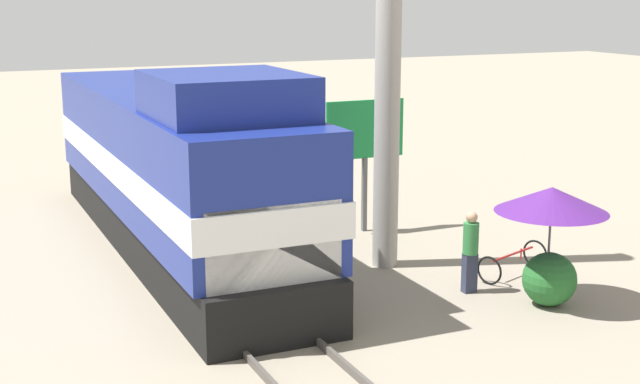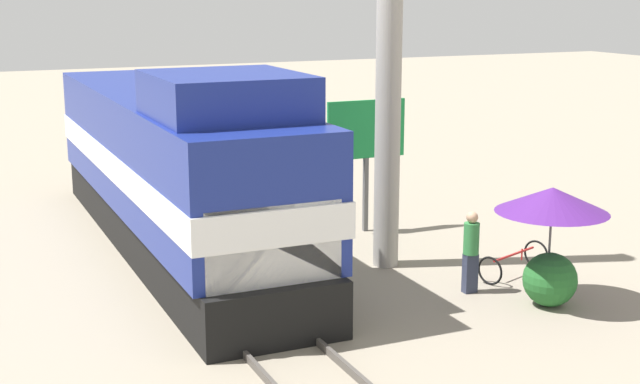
# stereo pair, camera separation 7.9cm
# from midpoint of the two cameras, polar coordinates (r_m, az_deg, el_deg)

# --- Properties ---
(ground_plane) EXTENTS (120.00, 120.00, 0.00)m
(ground_plane) POSITION_cam_midpoint_polar(r_m,az_deg,el_deg) (18.08, -4.39, -8.17)
(ground_plane) COLOR gray
(rail_near) EXTENTS (0.08, 28.14, 0.15)m
(rail_near) POSITION_cam_midpoint_polar(r_m,az_deg,el_deg) (17.84, -6.59, -8.25)
(rail_near) COLOR #4C4742
(rail_near) RESTS_ON ground_plane
(rail_far) EXTENTS (0.08, 28.14, 0.15)m
(rail_far) POSITION_cam_midpoint_polar(r_m,az_deg,el_deg) (18.28, -2.26, -7.64)
(rail_far) COLOR #4C4742
(rail_far) RESTS_ON ground_plane
(locomotive) EXTENTS (3.16, 14.85, 4.83)m
(locomotive) POSITION_cam_midpoint_polar(r_m,az_deg,el_deg) (22.33, -9.03, 1.44)
(locomotive) COLOR black
(locomotive) RESTS_ON ground_plane
(utility_pole) EXTENTS (1.80, 0.60, 9.84)m
(utility_pole) POSITION_cam_midpoint_polar(r_m,az_deg,el_deg) (20.62, 4.54, 8.57)
(utility_pole) COLOR #9E998E
(utility_pole) RESTS_ON ground_plane
(vendor_umbrella) EXTENTS (2.34, 2.34, 2.52)m
(vendor_umbrella) POSITION_cam_midpoint_polar(r_m,az_deg,el_deg) (18.88, 14.76, -0.49)
(vendor_umbrella) COLOR #4C4C4C
(vendor_umbrella) RESTS_ON ground_plane
(billboard_sign) EXTENTS (2.28, 0.12, 3.60)m
(billboard_sign) POSITION_cam_midpoint_polar(r_m,az_deg,el_deg) (23.93, 3.07, 3.64)
(billboard_sign) COLOR #595959
(billboard_sign) RESTS_ON ground_plane
(shrub_cluster) EXTENTS (1.13, 1.13, 1.13)m
(shrub_cluster) POSITION_cam_midpoint_polar(r_m,az_deg,el_deg) (19.25, 14.62, -5.44)
(shrub_cluster) COLOR #236028
(shrub_cluster) RESTS_ON ground_plane
(person_bystander) EXTENTS (0.34, 0.34, 1.82)m
(person_bystander) POSITION_cam_midpoint_polar(r_m,az_deg,el_deg) (19.58, 9.75, -3.58)
(person_bystander) COLOR #2D3347
(person_bystander) RESTS_ON ground_plane
(bicycle) EXTENTS (2.04, 1.29, 0.66)m
(bicycle) POSITION_cam_midpoint_polar(r_m,az_deg,el_deg) (21.09, 12.40, -4.36)
(bicycle) COLOR black
(bicycle) RESTS_ON ground_plane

